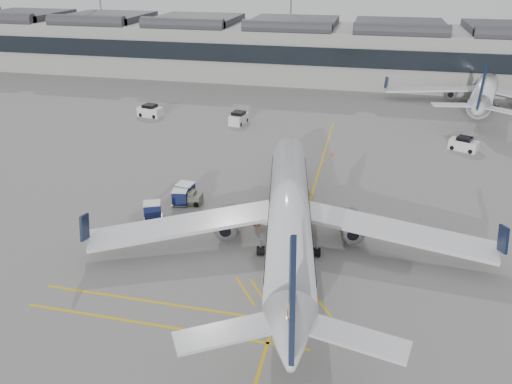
% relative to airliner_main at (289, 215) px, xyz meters
% --- Properties ---
extents(ground, '(220.00, 220.00, 0.00)m').
position_rel_airliner_main_xyz_m(ground, '(-9.20, -0.89, -3.13)').
color(ground, gray).
rests_on(ground, ground).
extents(terminal, '(200.00, 20.45, 12.40)m').
position_rel_airliner_main_xyz_m(terminal, '(-9.20, 71.04, 3.01)').
color(terminal, '#9E9E99').
rests_on(terminal, ground).
extents(light_masts, '(113.00, 0.60, 25.45)m').
position_rel_airliner_main_xyz_m(light_masts, '(-10.86, 85.11, 11.36)').
color(light_masts, slate).
rests_on(light_masts, ground).
extents(apron_markings, '(0.25, 60.00, 0.01)m').
position_rel_airliner_main_xyz_m(apron_markings, '(0.80, 9.11, -3.12)').
color(apron_markings, gold).
rests_on(apron_markings, ground).
extents(airliner_main, '(36.13, 39.79, 10.65)m').
position_rel_airliner_main_xyz_m(airliner_main, '(0.00, 0.00, 0.00)').
color(airliner_main, silver).
rests_on(airliner_main, ground).
extents(airliner_far, '(34.07, 37.66, 10.18)m').
position_rel_airliner_main_xyz_m(airliner_far, '(26.25, 55.41, -0.14)').
color(airliner_far, silver).
rests_on(airliner_far, ground).
extents(belt_loader, '(4.83, 2.34, 1.91)m').
position_rel_airliner_main_xyz_m(belt_loader, '(-2.73, 3.96, -2.57)').
color(belt_loader, beige).
rests_on(belt_loader, ground).
extents(baggage_cart_a, '(1.85, 1.69, 1.59)m').
position_rel_airliner_main_xyz_m(baggage_cart_a, '(-2.47, 4.62, -2.28)').
color(baggage_cart_a, gray).
rests_on(baggage_cart_a, ground).
extents(baggage_cart_b, '(2.03, 1.74, 1.98)m').
position_rel_airliner_main_xyz_m(baggage_cart_b, '(-12.70, 6.90, -2.07)').
color(baggage_cart_b, gray).
rests_on(baggage_cart_b, ground).
extents(baggage_cart_c, '(1.88, 1.62, 1.79)m').
position_rel_airliner_main_xyz_m(baggage_cart_c, '(-12.81, 5.49, -2.17)').
color(baggage_cart_c, gray).
rests_on(baggage_cart_c, ground).
extents(baggage_cart_d, '(2.26, 2.09, 1.92)m').
position_rel_airliner_main_xyz_m(baggage_cart_d, '(-14.43, 1.79, -2.10)').
color(baggage_cart_d, gray).
rests_on(baggage_cart_d, ground).
extents(ramp_agent_a, '(0.76, 0.64, 1.77)m').
position_rel_airliner_main_xyz_m(ramp_agent_a, '(-2.89, 8.01, -2.24)').
color(ramp_agent_a, orange).
rests_on(ramp_agent_a, ground).
extents(ramp_agent_b, '(0.82, 0.64, 1.64)m').
position_rel_airliner_main_xyz_m(ramp_agent_b, '(-3.82, 2.88, -2.31)').
color(ramp_agent_b, '#EA460C').
rests_on(ramp_agent_b, ground).
extents(pushback_tug, '(2.80, 1.81, 1.53)m').
position_rel_airliner_main_xyz_m(pushback_tug, '(-12.01, 6.10, -2.45)').
color(pushback_tug, '#585A4D').
rests_on(pushback_tug, ground).
extents(safety_cone_nose, '(0.40, 0.40, 0.55)m').
position_rel_airliner_main_xyz_m(safety_cone_nose, '(1.92, 24.19, -2.85)').
color(safety_cone_nose, '#F24C0A').
rests_on(safety_cone_nose, ground).
extents(safety_cone_engine, '(0.37, 0.37, 0.52)m').
position_rel_airliner_main_xyz_m(safety_cone_engine, '(3.48, 7.92, -2.87)').
color(safety_cone_engine, '#F24C0A').
rests_on(safety_cone_engine, ground).
extents(service_van_left, '(4.33, 2.73, 2.07)m').
position_rel_airliner_main_xyz_m(service_van_left, '(-29.68, 35.69, -2.20)').
color(service_van_left, silver).
rests_on(service_van_left, ground).
extents(service_van_mid, '(2.52, 4.15, 2.00)m').
position_rel_airliner_main_xyz_m(service_van_mid, '(-14.09, 35.15, -2.23)').
color(service_van_mid, silver).
rests_on(service_van_mid, ground).
extents(service_van_right, '(4.17, 3.26, 1.92)m').
position_rel_airliner_main_xyz_m(service_van_right, '(19.58, 30.42, -2.27)').
color(service_van_right, silver).
rests_on(service_van_right, ground).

